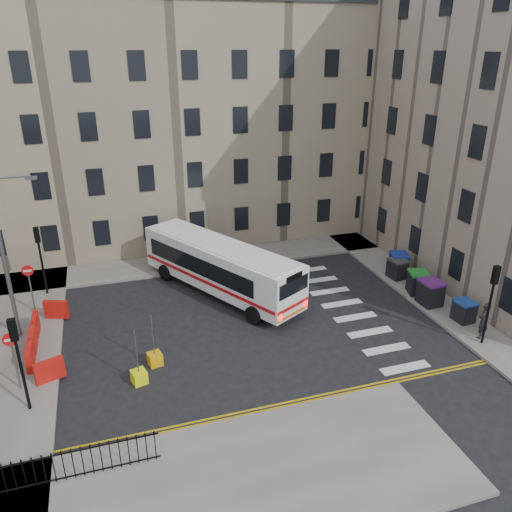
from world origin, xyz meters
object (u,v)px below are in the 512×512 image
wheelie_bin_c (417,282)px  bollard_yellow (139,377)px  bus (220,265)px  wheelie_bin_d (397,268)px  wheelie_bin_a (464,311)px  bollard_chevron (155,359)px  pedestrian (483,321)px  streetlamp (4,259)px  wheelie_bin_b (430,292)px  wheelie_bin_e (399,263)px

wheelie_bin_c → bollard_yellow: 16.65m
bus → bollard_yellow: (-5.43, -7.31, -1.44)m
bus → wheelie_bin_d: (10.87, -1.66, -0.98)m
wheelie_bin_d → wheelie_bin_a: bearing=-92.2°
bollard_yellow → wheelie_bin_d: bearing=19.1°
wheelie_bin_a → bollard_chevron: 15.97m
bus → pedestrian: bearing=-67.7°
streetlamp → bus: bearing=9.8°
wheelie_bin_a → wheelie_bin_b: wheelie_bin_b is taller
wheelie_bin_e → bollard_chevron: 16.79m
wheelie_bin_a → bollard_yellow: 16.74m
pedestrian → bollard_chevron: size_ratio=3.19×
wheelie_bin_b → wheelie_bin_d: size_ratio=1.15×
pedestrian → wheelie_bin_b: bearing=-109.5°
bus → wheelie_bin_c: bearing=-48.1°
wheelie_bin_a → wheelie_bin_e: bearing=85.6°
bollard_yellow → bollard_chevron: (0.81, 1.14, 0.00)m
wheelie_bin_d → bollard_chevron: size_ratio=2.03×
wheelie_bin_d → bollard_chevron: (-15.48, -4.52, -0.47)m
wheelie_bin_b → wheelie_bin_c: wheelie_bin_b is taller
wheelie_bin_b → pedestrian: size_ratio=0.73×
wheelie_bin_b → pedestrian: bearing=-87.0°
streetlamp → wheelie_bin_d: 21.95m
wheelie_bin_c → wheelie_bin_e: size_ratio=1.03×
streetlamp → pedestrian: 23.20m
bollard_chevron → wheelie_bin_a: bearing=-4.1°
bollard_chevron → streetlamp: bearing=145.1°
bus → wheelie_bin_e: (11.36, -1.04, -0.94)m
pedestrian → bollard_chevron: bearing=-34.6°
wheelie_bin_c → bollard_chevron: wheelie_bin_c is taller
wheelie_bin_a → bollard_chevron: bearing=172.0°
wheelie_bin_b → bollard_yellow: (-16.16, -2.12, -0.56)m
wheelie_bin_b → pedestrian: pedestrian is taller
bollard_yellow → wheelie_bin_c: bearing=12.1°
wheelie_bin_a → streetlamp: bearing=162.2°
wheelie_bin_c → bollard_chevron: 15.65m
wheelie_bin_c → wheelie_bin_d: wheelie_bin_c is taller
wheelie_bin_a → wheelie_bin_c: bearing=93.6°
bus → wheelie_bin_e: bearing=-33.9°
wheelie_bin_b → pedestrian: 3.78m
wheelie_bin_a → wheelie_bin_b: 2.20m
bollard_chevron → bus: bearing=53.2°
streetlamp → bollard_chevron: streetlamp is taller
bus → streetlamp: bearing=161.1°
wheelie_bin_c → wheelie_bin_e: bearing=97.0°
wheelie_bin_a → wheelie_bin_c: wheelie_bin_c is taller
bus → wheelie_bin_d: size_ratio=8.94×
bus → wheelie_bin_a: size_ratio=9.53×
wheelie_bin_b → streetlamp: bearing=169.1°
wheelie_bin_a → wheelie_bin_c: (-0.46, 3.50, 0.09)m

